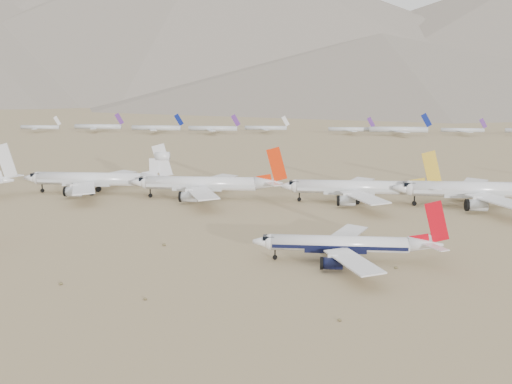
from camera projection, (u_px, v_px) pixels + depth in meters
ground at (284, 268)px, 124.86m from camera, size 7000.00×7000.00×0.00m
main_airliner at (348, 245)px, 128.27m from camera, size 41.31×40.35×14.58m
row2_navy_widebody at (484, 190)px, 185.15m from camera, size 55.94×54.70×19.90m
row2_gold_tail at (359, 188)px, 192.25m from camera, size 50.64×49.53×18.03m
row2_orange_tail at (207, 184)px, 198.55m from camera, size 51.87×50.74×18.50m
row2_white_trijet at (98, 179)px, 207.70m from camera, size 52.83×51.63×18.72m
distant_storage_row at (414, 129)px, 443.53m from camera, size 678.57×52.35×16.17m
mountain_range at (332, 32)px, 1694.67m from camera, size 7354.00×3024.00×470.00m
desert_scrub at (232, 325)px, 94.58m from camera, size 261.14×121.67×0.63m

